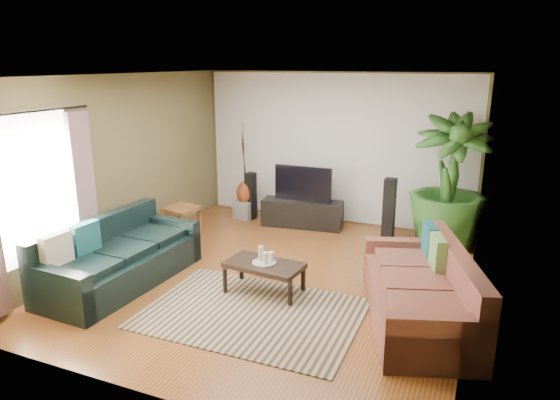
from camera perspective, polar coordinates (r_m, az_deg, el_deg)
The scene contains 27 objects.
floor at distance 6.96m, azimuth -0.65°, elevation -8.76°, with size 5.50×5.50×0.00m, color brown.
ceiling at distance 6.35m, azimuth -0.73°, elevation 14.04°, with size 5.50×5.50×0.00m, color white.
wall_back at distance 9.06m, azimuth 6.33°, elevation 5.83°, with size 5.00×5.00×0.00m, color brown.
wall_front at distance 4.26m, azimuth -15.74°, elevation -5.94°, with size 5.00×5.00×0.00m, color brown.
wall_left at distance 7.84m, azimuth -17.70°, elevation 3.66°, with size 5.50×5.50×0.00m, color brown.
wall_right at distance 6.01m, azimuth 21.73°, elevation -0.21°, with size 5.50×5.50×0.00m, color brown.
backwall_panel at distance 9.05m, azimuth 6.31°, elevation 5.82°, with size 4.90×4.90×0.00m, color white.
window_pane at distance 6.72m, azimuth -26.39°, elevation 1.29°, with size 1.80×1.80×0.00m, color white.
curtain_far at distance 7.23m, azimuth -21.47°, elevation 0.72°, with size 0.08×0.35×2.20m, color gray.
curtain_rod at distance 6.54m, azimuth -27.05°, elevation 8.91°, with size 0.03×0.03×1.90m, color black.
sofa_left at distance 6.96m, azimuth -17.72°, elevation -5.77°, with size 2.27×0.97×0.85m, color black.
sofa_right at distance 5.93m, azimuth 15.49°, elevation -9.37°, with size 2.24×1.01×0.85m, color brown.
area_rug at distance 6.04m, azimuth -3.21°, elevation -12.76°, with size 2.50×1.77×0.01m, color tan.
coffee_table at distance 6.46m, azimuth -1.81°, elevation -8.84°, with size 0.98×0.53×0.40m, color black.
candle_tray at distance 6.38m, azimuth -1.83°, elevation -7.15°, with size 0.30×0.30×0.01m, color gray.
candle_tall at distance 6.39m, azimuth -2.21°, elevation -6.11°, with size 0.06×0.06×0.20m, color beige.
candle_mid at distance 6.30m, azimuth -1.65°, elevation -6.65°, with size 0.06×0.06×0.15m, color beige.
candle_short at distance 6.38m, azimuth -1.03°, elevation -6.49°, with size 0.06×0.06×0.12m, color beige.
tv_stand at distance 8.94m, azimuth 2.56°, elevation -1.55°, with size 1.43×0.43×0.48m, color black.
television at distance 8.81m, azimuth 2.65°, elevation 1.89°, with size 1.05×0.06×0.62m, color black.
speaker_left at distance 9.33m, azimuth -3.36°, elevation 0.46°, with size 0.16×0.18×0.88m, color black.
speaker_right at distance 8.41m, azimuth 12.35°, elevation -1.04°, with size 0.19×0.21×1.04m, color black.
potted_plant at distance 8.16m, azimuth 18.78°, elevation 1.92°, with size 1.19×1.19×2.12m, color #24511B.
plant_pot at distance 8.41m, azimuth 18.25°, elevation -4.09°, with size 0.39×0.39×0.30m, color black.
pedestal at distance 9.44m, azimuth -4.02°, elevation -1.07°, with size 0.34×0.34×0.34m, color gray.
vase at distance 9.35m, azimuth -4.05°, elevation 0.83°, with size 0.31×0.31×0.43m, color brown.
side_table at distance 8.53m, azimuth -11.11°, elevation -2.51°, with size 0.50×0.50×0.53m, color brown.
Camera 1 is at (2.54, -5.81, 2.87)m, focal length 32.00 mm.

